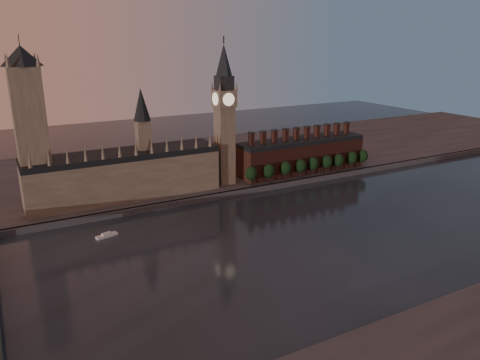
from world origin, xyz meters
name	(u,v)px	position (x,y,z in m)	size (l,w,h in m)	color
ground	(298,244)	(0.00, 0.00, 0.00)	(900.00, 900.00, 0.00)	black
north_bank	(180,166)	(0.00, 178.04, 2.00)	(900.00, 182.00, 4.00)	#4D4D52
palace_of_westminster	(125,172)	(-64.41, 114.91, 21.63)	(130.00, 30.30, 74.00)	gray
victoria_tower	(30,125)	(-120.00, 115.00, 59.09)	(24.00, 24.00, 108.00)	gray
big_ben	(224,114)	(10.00, 110.00, 56.83)	(15.00, 15.00, 107.00)	gray
chimney_block	(301,155)	(80.00, 110.00, 17.82)	(110.00, 25.00, 37.00)	#4D231D
embankment_tree_0	(251,173)	(24.09, 94.62, 13.47)	(8.60, 8.60, 14.88)	black
embankment_tree_1	(269,171)	(39.12, 93.99, 13.47)	(8.60, 8.60, 14.88)	black
embankment_tree_2	(286,168)	(54.71, 94.37, 13.47)	(8.60, 8.60, 14.88)	black
embankment_tree_3	(301,166)	(68.85, 94.23, 13.47)	(8.60, 8.60, 14.88)	black
embankment_tree_4	(313,164)	(81.43, 95.03, 13.47)	(8.60, 8.60, 14.88)	black
embankment_tree_5	(327,162)	(95.02, 94.41, 13.47)	(8.60, 8.60, 14.88)	black
embankment_tree_6	(339,160)	(106.31, 93.52, 13.47)	(8.60, 8.60, 14.88)	black
embankment_tree_7	(352,158)	(121.65, 94.72, 13.47)	(8.60, 8.60, 14.88)	black
embankment_tree_8	(363,156)	(134.14, 94.98, 13.47)	(8.60, 8.60, 14.88)	black
river_boat	(107,235)	(-91.36, 61.32, 0.95)	(12.93, 6.33, 2.49)	silver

